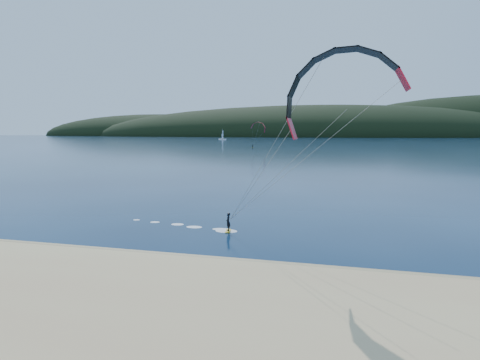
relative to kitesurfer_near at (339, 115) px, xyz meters
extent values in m
plane|color=#061931|center=(-12.39, -6.87, -9.82)|extent=(1800.00, 1800.00, 0.00)
cube|color=olive|center=(-12.39, -2.37, -9.77)|extent=(220.00, 2.50, 0.10)
ellipsoid|color=black|center=(-62.39, 713.13, -9.82)|extent=(840.00, 280.00, 110.00)
ellipsoid|color=black|center=(-392.39, 773.13, -9.82)|extent=(520.00, 220.00, 90.00)
cube|color=gold|center=(-9.36, 6.34, -9.77)|extent=(0.64, 1.34, 0.07)
imported|color=black|center=(-9.36, 6.34, -8.95)|extent=(0.48, 0.64, 1.59)
cylinder|color=gray|center=(-4.29, 2.90, -4.16)|extent=(0.02, 0.02, 14.61)
cube|color=gold|center=(-49.48, 192.56, -9.77)|extent=(0.89, 1.40, 0.08)
imported|color=black|center=(-49.48, 192.56, -8.92)|extent=(0.87, 0.97, 1.64)
cylinder|color=gray|center=(-47.13, 189.20, -4.19)|extent=(0.02, 0.02, 11.56)
cube|color=white|center=(-130.07, 399.35, -9.32)|extent=(8.18, 3.34, 1.39)
cylinder|color=white|center=(-130.07, 399.35, -3.85)|extent=(0.20, 0.20, 10.95)
cube|color=white|center=(-130.02, 400.75, -3.85)|extent=(0.31, 2.58, 7.97)
cube|color=white|center=(-130.02, 397.76, -5.84)|extent=(0.25, 1.99, 4.98)
camera|label=1|loc=(0.54, -27.62, -1.06)|focal=30.70mm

